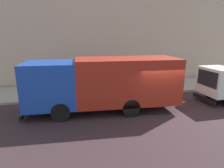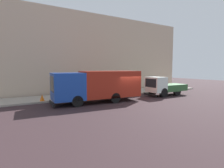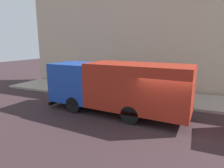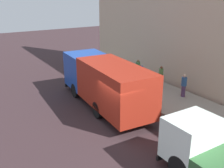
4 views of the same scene
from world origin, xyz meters
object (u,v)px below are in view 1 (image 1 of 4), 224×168
at_px(pedestrian_walking, 57,78).
at_px(traffic_cone_orange, 27,95).
at_px(pedestrian_third, 114,75).
at_px(pedestrian_standing, 88,76).
at_px(large_utility_truck, 104,82).
at_px(street_sign_post, 103,76).

relative_size(pedestrian_walking, traffic_cone_orange, 2.64).
height_order(pedestrian_third, traffic_cone_orange, pedestrian_third).
xyz_separation_m(pedestrian_standing, pedestrian_third, (0.06, -2.25, -0.04)).
height_order(pedestrian_standing, pedestrian_third, pedestrian_standing).
height_order(large_utility_truck, traffic_cone_orange, large_utility_truck).
distance_m(pedestrian_walking, street_sign_post, 4.07).
distance_m(large_utility_truck, street_sign_post, 2.54).
height_order(pedestrian_third, street_sign_post, street_sign_post).
xyz_separation_m(large_utility_truck, pedestrian_standing, (5.12, 0.40, -0.65)).
xyz_separation_m(pedestrian_walking, traffic_cone_orange, (-2.29, 1.82, -0.56)).
height_order(pedestrian_standing, traffic_cone_orange, pedestrian_standing).
bearing_deg(pedestrian_third, large_utility_truck, -35.31).
relative_size(pedestrian_standing, pedestrian_third, 1.03).
relative_size(pedestrian_walking, pedestrian_third, 1.03).
distance_m(large_utility_truck, pedestrian_standing, 5.18).
distance_m(pedestrian_walking, pedestrian_third, 4.74).
height_order(pedestrian_walking, pedestrian_third, pedestrian_walking).
bearing_deg(pedestrian_walking, large_utility_truck, 106.73).
distance_m(pedestrian_third, traffic_cone_orange, 7.08).
relative_size(large_utility_truck, pedestrian_standing, 5.21).
bearing_deg(large_utility_truck, pedestrian_third, -15.92).
bearing_deg(large_utility_truck, pedestrian_walking, 34.46).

